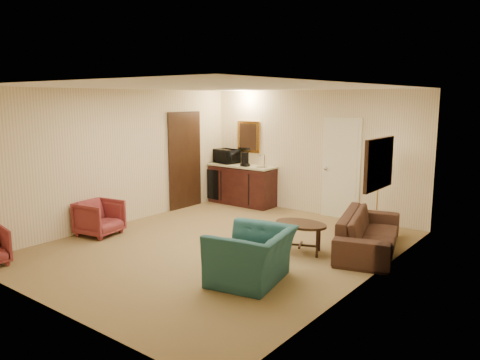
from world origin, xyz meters
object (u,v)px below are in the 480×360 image
(floor_lamp, at_px, (378,187))
(coffee_maker, at_px, (245,159))
(sofa, at_px, (369,226))
(coffee_table, at_px, (301,238))
(teal_armchair, at_px, (251,247))
(wetbar_cabinet, at_px, (242,185))
(microwave, at_px, (226,155))
(waste_bin, at_px, (263,202))
(rose_chair_near, at_px, (99,216))

(floor_lamp, xyz_separation_m, coffee_maker, (-3.17, 0.20, 0.24))
(sofa, relative_size, coffee_table, 2.46)
(teal_armchair, bearing_deg, coffee_table, 171.24)
(wetbar_cabinet, xyz_separation_m, teal_armchair, (2.94, -3.62, 0.02))
(sofa, xyz_separation_m, floor_lamp, (-0.32, 1.10, 0.43))
(wetbar_cabinet, bearing_deg, microwave, 174.76)
(teal_armchair, height_order, coffee_table, teal_armchair)
(floor_lamp, bearing_deg, microwave, 174.57)
(sofa, bearing_deg, teal_armchair, 145.66)
(wetbar_cabinet, height_order, microwave, microwave)
(floor_lamp, distance_m, waste_bin, 2.80)
(sofa, relative_size, teal_armchair, 1.92)
(wetbar_cabinet, bearing_deg, coffee_table, -37.51)
(sofa, relative_size, coffee_maker, 6.66)
(sofa, relative_size, floor_lamp, 1.25)
(floor_lamp, xyz_separation_m, waste_bin, (-2.70, 0.25, -0.70))
(coffee_maker, bearing_deg, wetbar_cabinet, 142.00)
(sofa, bearing_deg, coffee_table, 117.63)
(rose_chair_near, height_order, coffee_table, rose_chair_near)
(coffee_maker, bearing_deg, teal_armchair, -56.31)
(wetbar_cabinet, height_order, teal_armchair, teal_armchair)
(rose_chair_near, height_order, coffee_maker, coffee_maker)
(coffee_maker, bearing_deg, rose_chair_near, -105.82)
(wetbar_cabinet, xyz_separation_m, sofa, (3.67, -1.42, -0.05))
(sofa, height_order, waste_bin, sofa)
(teal_armchair, relative_size, coffee_maker, 3.47)
(coffee_table, relative_size, waste_bin, 3.02)
(coffee_table, xyz_separation_m, coffee_maker, (-2.68, 2.07, 0.83))
(coffee_table, relative_size, coffee_maker, 2.70)
(wetbar_cabinet, bearing_deg, teal_armchair, -50.92)
(coffee_maker, bearing_deg, waste_bin, 1.54)
(coffee_table, bearing_deg, teal_armchair, -86.69)
(waste_bin, bearing_deg, microwave, 174.25)
(floor_lamp, bearing_deg, wetbar_cabinet, 174.54)
(wetbar_cabinet, relative_size, coffee_maker, 5.19)
(coffee_table, xyz_separation_m, microwave, (-3.36, 2.24, 0.88))
(floor_lamp, bearing_deg, coffee_table, -104.75)
(coffee_table, distance_m, microwave, 4.13)
(floor_lamp, bearing_deg, teal_armchair, -97.09)
(wetbar_cabinet, relative_size, floor_lamp, 0.97)
(sofa, xyz_separation_m, microwave, (-4.17, 1.47, 0.71))
(floor_lamp, bearing_deg, waste_bin, 174.71)
(waste_bin, bearing_deg, floor_lamp, -5.29)
(coffee_table, bearing_deg, sofa, 43.70)
(microwave, bearing_deg, rose_chair_near, -76.46)
(rose_chair_near, relative_size, microwave, 1.17)
(teal_armchair, xyz_separation_m, coffee_maker, (-2.76, 3.50, 0.60))
(coffee_table, bearing_deg, waste_bin, 136.11)
(microwave, bearing_deg, coffee_table, -20.16)
(rose_chair_near, bearing_deg, microwave, -10.56)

